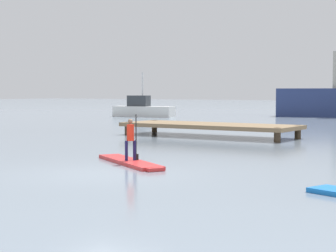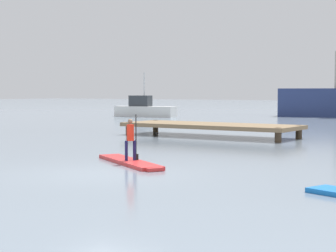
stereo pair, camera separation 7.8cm
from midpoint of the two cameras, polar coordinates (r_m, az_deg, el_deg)
The scene contains 5 objects.
ground_plane at distance 15.02m, azimuth -5.93°, elevation -4.64°, with size 240.00×240.00×0.00m, color gray.
paddleboard_near at distance 17.03m, azimuth -3.55°, elevation -3.51°, with size 3.50×2.42×0.10m.
paddler_child_solo at distance 16.95m, azimuth -3.51°, elevation -1.07°, with size 0.29×0.37×1.33m.
motor_boat_small_navy at distance 48.61m, azimuth -2.26°, elevation 1.62°, with size 5.37×2.03×3.67m.
floating_dock at distance 27.24m, azimuth 4.16°, elevation 0.02°, with size 8.36×2.86×0.60m.
Camera 2 is at (9.59, -11.37, 2.09)m, focal length 62.83 mm.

